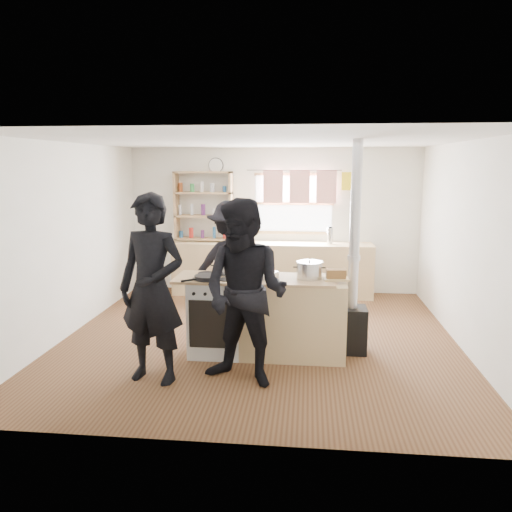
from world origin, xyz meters
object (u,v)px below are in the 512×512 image
bread_board (336,275)px  person_near_right (245,293)px  person_near_left (152,289)px  person_far (232,266)px  stockpot_stove (224,268)px  stockpot_counter (309,270)px  flue_heater (352,300)px  thermos (330,236)px  roast_tray (261,274)px  skillet_greens (208,277)px  cooking_island (267,316)px

bread_board → person_near_right: (-0.94, -0.78, -0.03)m
person_near_left → person_far: person_near_left is taller
stockpot_stove → person_near_right: 0.96m
stockpot_counter → flue_heater: (0.51, 0.19, -0.39)m
bread_board → person_far: person_far is taller
stockpot_counter → person_far: size_ratio=0.17×
person_far → stockpot_stove: bearing=82.1°
person_near_left → thermos: bearing=73.5°
thermos → stockpot_counter: 2.78m
flue_heater → person_near_right: (-1.15, -1.00, 0.31)m
roast_tray → person_near_right: person_near_right is taller
thermos → roast_tray: size_ratio=0.69×
thermos → flue_heater: bearing=-86.3°
person_near_right → bread_board: bearing=59.2°
stockpot_stove → skillet_greens: bearing=-120.0°
thermos → cooking_island: bearing=-106.7°
bread_board → flue_heater: 0.46m
skillet_greens → person_near_right: (0.51, -0.64, -0.01)m
person_near_right → person_far: person_near_right is taller
stockpot_stove → person_near_right: bearing=-67.5°
stockpot_counter → person_far: (-1.03, 0.88, -0.15)m
stockpot_stove → stockpot_counter: (1.00, -0.08, 0.01)m
person_near_left → skillet_greens: bearing=68.0°
roast_tray → thermos: bearing=71.9°
thermos → cooking_island: thermos is taller
roast_tray → person_far: 1.00m
thermos → roast_tray: bearing=-108.1°
stockpot_stove → person_near_right: size_ratio=0.13×
cooking_island → person_near_right: bearing=-100.8°
stockpot_stove → thermos: bearing=63.3°
skillet_greens → thermos: bearing=63.0°
person_near_left → person_far: bearing=83.6°
thermos → bread_board: (-0.04, -2.79, -0.06)m
person_near_right → person_far: 1.73m
thermos → cooking_island: 2.95m
bread_board → person_far: (-1.33, 0.90, -0.10)m
stockpot_stove → bread_board: bearing=-4.8°
roast_tray → flue_heater: flue_heater is taller
cooking_island → person_near_left: person_near_left is taller
skillet_greens → roast_tray: bearing=16.0°
flue_heater → thermos: bearing=93.7°
stockpot_counter → person_near_left: person_near_left is taller
person_near_right → stockpot_stove: bearing=132.0°
stockpot_counter → person_far: person_far is taller
stockpot_stove → person_near_right: person_near_right is taller
roast_tray → bread_board: 0.86m
cooking_island → person_near_right: size_ratio=1.04×
roast_tray → stockpot_stove: 0.46m
person_far → thermos: bearing=-135.8°
bread_board → person_near_left: 2.05m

